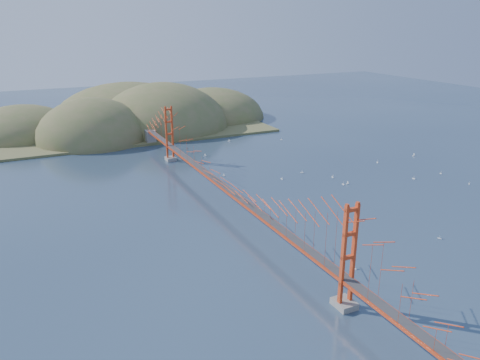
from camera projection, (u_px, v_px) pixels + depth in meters
name	position (u px, v px, depth m)	size (l,w,h in m)	color
ground	(228.00, 208.00, 74.69)	(320.00, 320.00, 0.00)	#2A3C54
bridge	(227.00, 166.00, 72.57)	(2.20, 94.40, 12.00)	gray
far_headlands	(137.00, 125.00, 134.10)	(84.00, 58.00, 25.00)	brown
sailboat_0	(343.00, 184.00, 85.47)	(0.49, 0.56, 0.64)	white
sailboat_6	(440.00, 238.00, 64.21)	(0.57, 0.57, 0.60)	white
sailboat_12	(205.00, 156.00, 103.34)	(0.63, 0.59, 0.71)	white
sailboat_5	(414.00, 178.00, 88.53)	(0.53, 0.61, 0.70)	white
sailboat_7	(229.00, 141.00, 115.93)	(0.62, 0.51, 0.72)	white
sailboat_3	(224.00, 176.00, 90.07)	(0.56, 0.53, 0.63)	white
sailboat_10	(355.00, 268.00, 56.42)	(0.54, 0.55, 0.62)	white
sailboat_1	(302.00, 172.00, 91.99)	(0.70, 0.70, 0.73)	white
sailboat_15	(281.00, 139.00, 117.51)	(0.68, 0.68, 0.73)	white
sailboat_14	(333.00, 177.00, 89.32)	(0.60, 0.63, 0.71)	white
sailboat_17	(414.00, 155.00, 103.61)	(0.61, 0.50, 0.71)	white
sailboat_9	(441.00, 173.00, 91.46)	(0.53, 0.54, 0.60)	white
sailboat_4	(378.00, 162.00, 98.52)	(0.66, 0.66, 0.72)	white
sailboat_13	(469.00, 184.00, 85.60)	(0.57, 0.57, 0.60)	white
sailboat_extra_0	(348.00, 183.00, 85.74)	(0.60, 0.55, 0.68)	white
sailboat_extra_1	(282.00, 179.00, 88.32)	(0.46, 0.54, 0.62)	white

